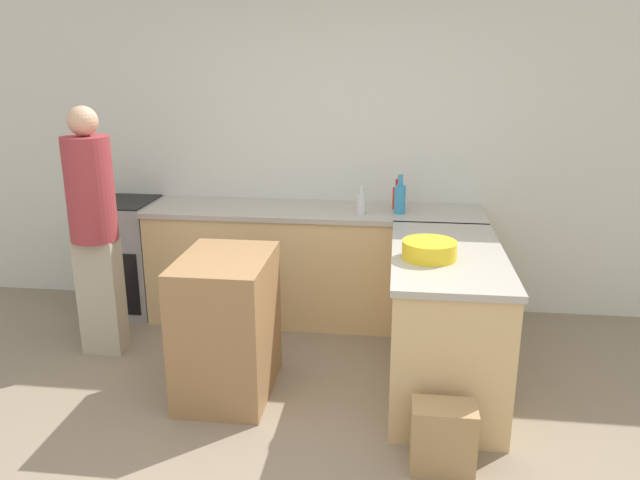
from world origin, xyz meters
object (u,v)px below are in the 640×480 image
object	(u,v)px
range_oven	(124,255)
paper_bag	(443,437)
vinegar_bottle_clear	(361,203)
dish_soap_bottle	(400,198)
person_by_range	(94,223)
island_table	(227,326)
hot_sauce_bottle	(397,197)
mixing_bowl	(429,250)

from	to	relation	value
range_oven	paper_bag	bearing A→B (deg)	-36.64
vinegar_bottle_clear	paper_bag	size ratio (longest dim) A/B	0.56
range_oven	dish_soap_bottle	xyz separation A→B (m)	(2.28, -0.08, 0.57)
dish_soap_bottle	person_by_range	world-z (taller)	person_by_range
range_oven	island_table	distance (m)	1.75
vinegar_bottle_clear	person_by_range	xyz separation A→B (m)	(-1.81, -0.67, -0.04)
hot_sauce_bottle	paper_bag	distance (m)	2.13
person_by_range	paper_bag	size ratio (longest dim) A/B	4.76
island_table	range_oven	bearing A→B (deg)	134.61
mixing_bowl	hot_sauce_bottle	distance (m)	1.24
mixing_bowl	person_by_range	bearing A→B (deg)	170.99
mixing_bowl	dish_soap_bottle	size ratio (longest dim) A/B	1.09
person_by_range	island_table	bearing A→B (deg)	-22.94
island_table	hot_sauce_bottle	distance (m)	1.76
island_table	mixing_bowl	size ratio (longest dim) A/B	2.79
paper_bag	dish_soap_bottle	bearing A→B (deg)	97.99
range_oven	vinegar_bottle_clear	size ratio (longest dim) A/B	4.53
range_oven	hot_sauce_bottle	bearing A→B (deg)	1.45
range_oven	vinegar_bottle_clear	world-z (taller)	vinegar_bottle_clear
dish_soap_bottle	paper_bag	world-z (taller)	dish_soap_bottle
range_oven	person_by_range	bearing A→B (deg)	-76.94
hot_sauce_bottle	vinegar_bottle_clear	world-z (taller)	hot_sauce_bottle
mixing_bowl	person_by_range	world-z (taller)	person_by_range
range_oven	mixing_bowl	world-z (taller)	mixing_bowl
range_oven	island_table	size ratio (longest dim) A/B	1.03
island_table	vinegar_bottle_clear	bearing A→B (deg)	55.42
paper_bag	island_table	bearing A→B (deg)	153.92
hot_sauce_bottle	island_table	bearing A→B (deg)	-128.36
vinegar_bottle_clear	hot_sauce_bottle	bearing A→B (deg)	35.93
mixing_bowl	vinegar_bottle_clear	bearing A→B (deg)	114.29
vinegar_bottle_clear	person_by_range	bearing A→B (deg)	-159.68
island_table	vinegar_bottle_clear	xyz separation A→B (m)	(0.77, 1.11, 0.55)
vinegar_bottle_clear	paper_bag	distance (m)	2.01
hot_sauce_bottle	range_oven	bearing A→B (deg)	-178.55
mixing_bowl	island_table	bearing A→B (deg)	-176.23
island_table	dish_soap_bottle	size ratio (longest dim) A/B	3.04
dish_soap_bottle	hot_sauce_bottle	distance (m)	0.14
vinegar_bottle_clear	paper_bag	bearing A→B (deg)	-72.82
paper_bag	vinegar_bottle_clear	bearing A→B (deg)	107.18
hot_sauce_bottle	dish_soap_bottle	bearing A→B (deg)	-81.00
range_oven	person_by_range	world-z (taller)	person_by_range
range_oven	mixing_bowl	size ratio (longest dim) A/B	2.88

